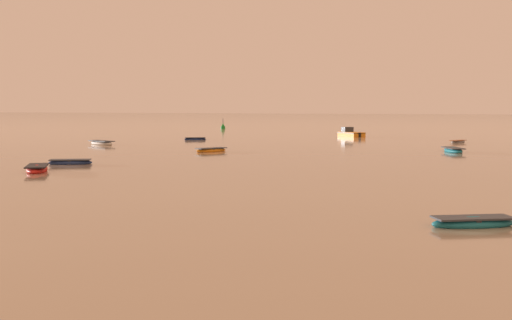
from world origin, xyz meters
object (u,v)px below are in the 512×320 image
Objects in this scene: rowboat_moored_0 at (70,162)px; rowboat_moored_2 at (211,150)px; motorboat_moored_0 at (348,134)px; rowboat_moored_3 at (473,223)px; channel_buoy at (223,127)px; rowboat_moored_9 at (458,142)px; rowboat_moored_6 at (37,169)px; rowboat_moored_8 at (195,139)px; rowboat_moored_1 at (453,150)px; rowboat_moored_4 at (101,143)px.

rowboat_moored_2 is at bearing 48.25° from rowboat_moored_0.
rowboat_moored_2 is at bearing 128.64° from motorboat_moored_0.
channel_buoy reaches higher than rowboat_moored_3.
rowboat_moored_9 is (25.94, 44.43, -0.02)m from rowboat_moored_0.
rowboat_moored_6 reaches higher than rowboat_moored_0.
rowboat_moored_3 is (27.97, -34.33, -0.01)m from rowboat_moored_2.
rowboat_moored_3 is at bearing 96.26° from rowboat_moored_8.
rowboat_moored_0 is 1.14× the size of rowboat_moored_8.
motorboat_moored_0 is (8.57, 56.36, 0.18)m from rowboat_moored_0.
channel_buoy is (-28.13, 63.26, 0.31)m from rowboat_moored_2.
motorboat_moored_0 reaches higher than rowboat_moored_8.
rowboat_moored_6 is at bearing 128.97° from motorboat_moored_0.
motorboat_moored_0 is 1.32× the size of rowboat_moored_6.
rowboat_moored_1 is at bearing 166.87° from motorboat_moored_0.
rowboat_moored_3 is at bearing -150.90° from rowboat_moored_9.
motorboat_moored_0 is 1.75× the size of rowboat_moored_8.
rowboat_moored_4 is 33.58m from rowboat_moored_6.
rowboat_moored_4 is (-22.49, -32.45, -0.15)m from motorboat_moored_0.
rowboat_moored_3 is at bearing 153.07° from motorboat_moored_0.
rowboat_moored_3 is 0.83× the size of rowboat_moored_6.
rowboat_moored_0 is 1.04× the size of rowboat_moored_3.
rowboat_moored_4 is 1.44× the size of rowboat_moored_8.
rowboat_moored_2 is at bearing 4.62° from rowboat_moored_4.
rowboat_moored_8 reaches higher than rowboat_moored_9.
channel_buoy is at bearing 77.81° from rowboat_moored_0.
rowboat_moored_2 is 1.18× the size of rowboat_moored_9.
rowboat_moored_0 reaches higher than rowboat_moored_3.
rowboat_moored_1 is at bearing 106.61° from rowboat_moored_6.
rowboat_moored_0 is 1.15× the size of rowboat_moored_9.
rowboat_moored_6 is 90.37m from channel_buoy.
rowboat_moored_6 is at bearing 177.67° from rowboat_moored_9.
motorboat_moored_0 reaches higher than rowboat_moored_4.
rowboat_moored_3 is at bearing -60.10° from channel_buoy.
rowboat_moored_1 is at bearing 15.24° from rowboat_moored_0.
rowboat_moored_0 is at bearing -57.71° from rowboat_moored_3.
rowboat_moored_9 is at bearing 169.37° from rowboat_moored_2.
channel_buoy is (-32.68, 24.42, 0.13)m from motorboat_moored_0.
motorboat_moored_0 is at bearing -36.76° from channel_buoy.
motorboat_moored_0 reaches higher than rowboat_moored_0.
rowboat_moored_1 is at bearing -46.83° from channel_buoy.
rowboat_moored_8 is (5.41, 14.27, -0.05)m from rowboat_moored_4.
rowboat_moored_4 is 1.45× the size of rowboat_moored_9.
rowboat_moored_9 is (34.44, 6.25, -0.00)m from rowboat_moored_8.
rowboat_moored_4 is 57.77m from channel_buoy.
motorboat_moored_0 reaches higher than rowboat_moored_2.
motorboat_moored_0 is 62.59m from rowboat_moored_6.
channel_buoy reaches higher than rowboat_moored_4.
rowboat_moored_3 is 32.27m from rowboat_moored_6.
rowboat_moored_2 reaches higher than rowboat_moored_0.
rowboat_moored_9 is 61.85m from channel_buoy.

